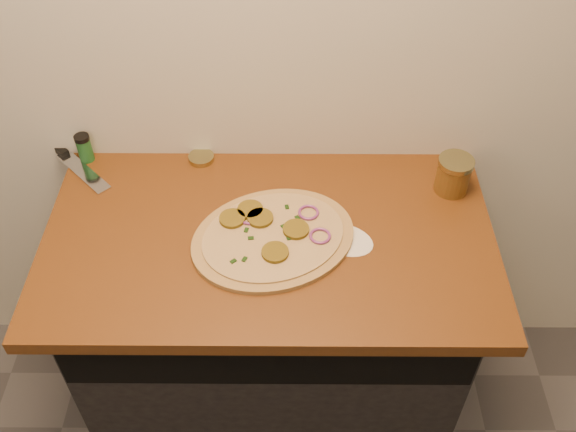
{
  "coord_description": "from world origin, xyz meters",
  "views": [
    {
      "loc": [
        0.06,
        0.26,
        2.15
      ],
      "look_at": [
        0.05,
        1.44,
        0.95
      ],
      "focal_mm": 40.0,
      "sensor_mm": 36.0,
      "label": 1
    }
  ],
  "objects_px": {
    "chefs_knife": "(68,157)",
    "salsa_jar": "(453,175)",
    "pizza": "(273,236)",
    "spice_shaker": "(84,148)"
  },
  "relations": [
    {
      "from": "chefs_knife",
      "to": "salsa_jar",
      "type": "bearing_deg",
      "value": -6.37
    },
    {
      "from": "chefs_knife",
      "to": "salsa_jar",
      "type": "distance_m",
      "value": 1.13
    },
    {
      "from": "pizza",
      "to": "salsa_jar",
      "type": "distance_m",
      "value": 0.54
    },
    {
      "from": "salsa_jar",
      "to": "spice_shaker",
      "type": "distance_m",
      "value": 1.07
    },
    {
      "from": "chefs_knife",
      "to": "spice_shaker",
      "type": "height_order",
      "value": "spice_shaker"
    },
    {
      "from": "chefs_knife",
      "to": "pizza",
      "type": "bearing_deg",
      "value": -27.4
    },
    {
      "from": "pizza",
      "to": "chefs_knife",
      "type": "distance_m",
      "value": 0.7
    },
    {
      "from": "chefs_knife",
      "to": "salsa_jar",
      "type": "relative_size",
      "value": 2.45
    },
    {
      "from": "chefs_knife",
      "to": "salsa_jar",
      "type": "height_order",
      "value": "salsa_jar"
    },
    {
      "from": "chefs_knife",
      "to": "spice_shaker",
      "type": "bearing_deg",
      "value": -1.85
    }
  ]
}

